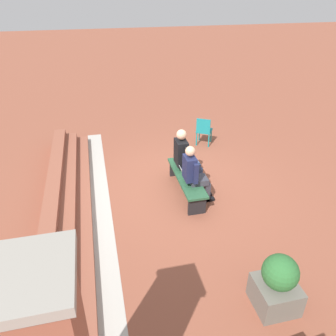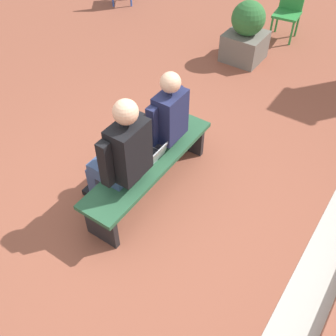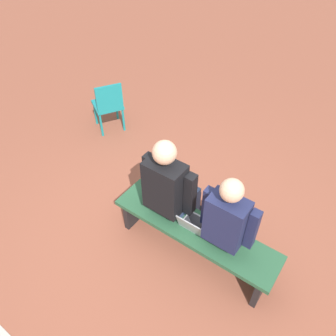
# 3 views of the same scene
# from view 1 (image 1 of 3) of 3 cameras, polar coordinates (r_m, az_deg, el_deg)

# --- Properties ---
(ground_plane) EXTENTS (60.00, 60.00, 0.00)m
(ground_plane) POSITION_cam_1_polar(r_m,az_deg,el_deg) (7.71, 1.45, -3.30)
(ground_plane) COLOR brown
(concrete_strip) EXTENTS (7.51, 0.40, 0.01)m
(concrete_strip) POSITION_cam_1_polar(r_m,az_deg,el_deg) (7.29, -11.61, -6.13)
(concrete_strip) COLOR #B7B2A8
(concrete_strip) RESTS_ON ground
(brick_steps) EXTENTS (6.71, 0.90, 0.45)m
(brick_steps) POSITION_cam_1_polar(r_m,az_deg,el_deg) (7.24, -17.68, -5.67)
(brick_steps) COLOR #93513D
(brick_steps) RESTS_ON ground
(bench) EXTENTS (1.80, 0.44, 0.45)m
(bench) POSITION_cam_1_polar(r_m,az_deg,el_deg) (7.32, 3.22, -2.00)
(bench) COLOR #285638
(bench) RESTS_ON ground
(person_student) EXTENTS (0.54, 0.68, 1.33)m
(person_student) POSITION_cam_1_polar(r_m,az_deg,el_deg) (6.89, 4.59, -0.80)
(person_student) COLOR #383842
(person_student) RESTS_ON ground
(person_adult) EXTENTS (0.58, 0.74, 1.41)m
(person_adult) POSITION_cam_1_polar(r_m,az_deg,el_deg) (7.43, 3.10, 2.00)
(person_adult) COLOR #384C75
(person_adult) RESTS_ON ground
(laptop) EXTENTS (0.32, 0.29, 0.21)m
(laptop) POSITION_cam_1_polar(r_m,az_deg,el_deg) (7.23, 3.19, -1.08)
(laptop) COLOR #9EA0A5
(laptop) RESTS_ON bench
(plastic_chair_foreground) EXTENTS (0.58, 0.58, 0.84)m
(plastic_chair_foreground) POSITION_cam_1_polar(r_m,az_deg,el_deg) (9.55, 6.26, 6.67)
(plastic_chair_foreground) COLOR teal
(plastic_chair_foreground) RESTS_ON ground
(planter) EXTENTS (0.60, 0.60, 0.94)m
(planter) POSITION_cam_1_polar(r_m,az_deg,el_deg) (5.21, 18.52, -18.67)
(planter) COLOR #6B665B
(planter) RESTS_ON ground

